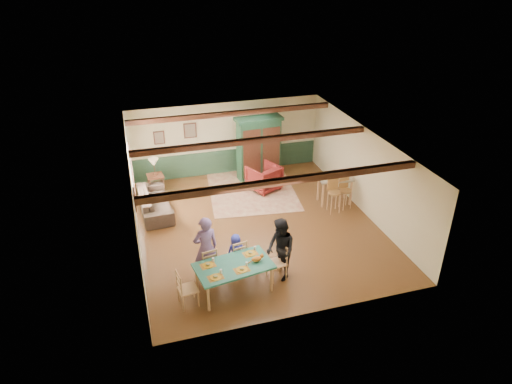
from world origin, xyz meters
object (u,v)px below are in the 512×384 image
object	(u,v)px
sofa	(155,202)
dining_chair_end_left	(188,288)
person_child	(236,252)
person_woman	(281,250)
dining_table	(234,278)
table_lamp	(154,167)
person_man	(206,248)
bar_stool_left	(334,196)
dining_chair_far_right	(237,254)
counter_table	(334,190)
armoire	(259,149)
end_table	(156,184)
bar_stool_right	(346,194)
dining_chair_end_right	(277,262)
cat	(257,258)
dining_chair_far_left	(208,263)
armchair	(264,178)

from	to	relation	value
sofa	dining_chair_end_left	bearing A→B (deg)	-178.39
person_child	person_woman	bearing A→B (deg)	136.74
dining_table	table_lamp	xyz separation A→B (m)	(-1.33, 5.77, 0.59)
person_man	bar_stool_left	bearing A→B (deg)	-163.90
dining_chair_far_right	dining_chair_end_left	size ratio (longest dim) A/B	1.00
counter_table	dining_chair_end_left	bearing A→B (deg)	-146.39
dining_table	person_child	world-z (taller)	person_child
counter_table	person_woman	bearing A→B (deg)	-133.05
person_child	armoire	world-z (taller)	armoire
dining_chair_far_right	table_lamp	distance (m)	5.26
person_child	person_man	bearing A→B (deg)	-0.00
person_woman	dining_chair_far_right	bearing A→B (deg)	-130.27
armoire	end_table	world-z (taller)	armoire
dining_chair_far_right	bar_stool_right	size ratio (longest dim) A/B	0.95
table_lamp	person_child	bearing A→B (deg)	-71.95
dining_chair_end_right	person_child	xyz separation A→B (m)	(-0.88, 0.68, 0.03)
dining_chair_end_left	cat	size ratio (longest dim) A/B	2.64
armoire	dining_chair_end_right	bearing A→B (deg)	-106.04
dining_chair_end_right	dining_chair_far_left	bearing A→B (deg)	-114.92
dining_chair_end_right	counter_table	size ratio (longest dim) A/B	0.88
dining_chair_far_left	counter_table	world-z (taller)	dining_chair_far_left
table_lamp	counter_table	world-z (taller)	table_lamp
bar_stool_right	dining_chair_end_left	bearing A→B (deg)	-156.84
dining_chair_end_right	table_lamp	size ratio (longest dim) A/B	1.58
person_child	end_table	distance (m)	5.16
dining_chair_end_left	table_lamp	distance (m)	5.98
person_woman	person_child	xyz separation A→B (m)	(-0.98, 0.67, -0.33)
cat	end_table	xyz separation A→B (m)	(-1.89, 5.78, -0.52)
cat	armchair	bearing A→B (deg)	61.68
sofa	person_woman	bearing A→B (deg)	-150.04
dining_chair_end_left	person_man	distance (m)	1.18
person_child	bar_stool_left	size ratio (longest dim) A/B	0.92
cat	bar_stool_right	distance (m)	4.90
person_child	sofa	xyz separation A→B (m)	(-1.76, 3.64, -0.17)
person_man	cat	size ratio (longest dim) A/B	4.79
cat	sofa	size ratio (longest dim) A/B	0.16
armchair	bar_stool_left	world-z (taller)	bar_stool_left
end_table	bar_stool_left	size ratio (longest dim) A/B	0.60
person_man	person_child	size ratio (longest dim) A/B	1.72
person_man	end_table	world-z (taller)	person_man
dining_chair_end_right	table_lamp	distance (m)	6.13
person_man	dining_chair_end_left	bearing A→B (deg)	46.85
dining_table	dining_chair_far_left	xyz separation A→B (m)	(-0.52, 0.66, 0.10)
person_woman	armchair	bearing A→B (deg)	158.45
dining_chair_far_right	end_table	world-z (taller)	dining_chair_far_right
sofa	counter_table	size ratio (longest dim) A/B	2.12
table_lamp	dining_chair_end_left	bearing A→B (deg)	-88.33
armoire	bar_stool_right	bearing A→B (deg)	-58.67
armoire	cat	bearing A→B (deg)	-110.98
dining_table	table_lamp	bearing A→B (deg)	102.94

